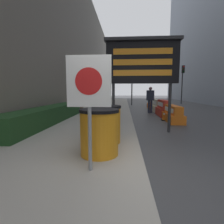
{
  "coord_description": "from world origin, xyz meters",
  "views": [
    {
      "loc": [
        -0.37,
        -2.76,
        1.45
      ],
      "look_at": [
        -1.13,
        7.8,
        0.2
      ],
      "focal_mm": 28.0,
      "sensor_mm": 36.0,
      "label": 1
    }
  ],
  "objects_px": {
    "barrel_drum_foreground": "(99,132)",
    "message_board": "(142,62)",
    "barrel_drum_middle": "(105,124)",
    "jersey_barrier_orange_far": "(152,104)",
    "traffic_cone_near": "(165,115)",
    "warning_sign": "(89,90)",
    "jersey_barrier_cream": "(156,106)",
    "jersey_barrier_orange_near": "(173,115)",
    "traffic_light_far_side": "(183,76)",
    "jersey_barrier_red_striped": "(163,109)",
    "pedestrian_worker": "(150,98)",
    "traffic_light_near_curb": "(132,75)"
  },
  "relations": [
    {
      "from": "message_board",
      "to": "traffic_cone_near",
      "type": "distance_m",
      "value": 3.65
    },
    {
      "from": "jersey_barrier_orange_far",
      "to": "traffic_light_far_side",
      "type": "relative_size",
      "value": 0.4
    },
    {
      "from": "message_board",
      "to": "traffic_light_far_side",
      "type": "height_order",
      "value": "traffic_light_far_side"
    },
    {
      "from": "pedestrian_worker",
      "to": "jersey_barrier_orange_near",
      "type": "bearing_deg",
      "value": 124.17
    },
    {
      "from": "traffic_light_near_curb",
      "to": "barrel_drum_middle",
      "type": "bearing_deg",
      "value": -94.98
    },
    {
      "from": "barrel_drum_foreground",
      "to": "message_board",
      "type": "relative_size",
      "value": 0.29
    },
    {
      "from": "jersey_barrier_orange_near",
      "to": "traffic_cone_near",
      "type": "relative_size",
      "value": 3.3
    },
    {
      "from": "jersey_barrier_cream",
      "to": "traffic_light_near_curb",
      "type": "xyz_separation_m",
      "value": [
        -1.57,
        5.55,
        2.73
      ]
    },
    {
      "from": "message_board",
      "to": "jersey_barrier_red_striped",
      "type": "xyz_separation_m",
      "value": [
        1.73,
        4.31,
        -2.04
      ]
    },
    {
      "from": "barrel_drum_middle",
      "to": "jersey_barrier_cream",
      "type": "bearing_deg",
      "value": 71.99
    },
    {
      "from": "jersey_barrier_orange_near",
      "to": "traffic_light_far_side",
      "type": "distance_m",
      "value": 13.31
    },
    {
      "from": "barrel_drum_foreground",
      "to": "jersey_barrier_orange_near",
      "type": "xyz_separation_m",
      "value": [
        2.83,
        5.05,
        -0.29
      ]
    },
    {
      "from": "warning_sign",
      "to": "jersey_barrier_orange_far",
      "type": "relative_size",
      "value": 1.05
    },
    {
      "from": "barrel_drum_middle",
      "to": "jersey_barrier_red_striped",
      "type": "bearing_deg",
      "value": 65.91
    },
    {
      "from": "jersey_barrier_red_striped",
      "to": "jersey_barrier_orange_far",
      "type": "xyz_separation_m",
      "value": [
        0.0,
        4.5,
        -0.04
      ]
    },
    {
      "from": "traffic_cone_near",
      "to": "traffic_light_near_curb",
      "type": "bearing_deg",
      "value": 97.44
    },
    {
      "from": "jersey_barrier_red_striped",
      "to": "jersey_barrier_orange_far",
      "type": "distance_m",
      "value": 4.5
    },
    {
      "from": "jersey_barrier_orange_far",
      "to": "message_board",
      "type": "bearing_deg",
      "value": -101.09
    },
    {
      "from": "message_board",
      "to": "jersey_barrier_red_striped",
      "type": "height_order",
      "value": "message_board"
    },
    {
      "from": "jersey_barrier_cream",
      "to": "jersey_barrier_red_striped",
      "type": "bearing_deg",
      "value": -90.0
    },
    {
      "from": "jersey_barrier_cream",
      "to": "traffic_light_near_curb",
      "type": "relative_size",
      "value": 0.47
    },
    {
      "from": "barrel_drum_foreground",
      "to": "traffic_cone_near",
      "type": "bearing_deg",
      "value": 64.96
    },
    {
      "from": "jersey_barrier_orange_near",
      "to": "jersey_barrier_orange_far",
      "type": "height_order",
      "value": "jersey_barrier_orange_far"
    },
    {
      "from": "jersey_barrier_orange_far",
      "to": "traffic_light_far_side",
      "type": "distance_m",
      "value": 7.64
    },
    {
      "from": "traffic_cone_near",
      "to": "message_board",
      "type": "bearing_deg",
      "value": -119.07
    },
    {
      "from": "barrel_drum_foreground",
      "to": "jersey_barrier_cream",
      "type": "xyz_separation_m",
      "value": [
        2.83,
        9.51,
        -0.25
      ]
    },
    {
      "from": "jersey_barrier_cream",
      "to": "pedestrian_worker",
      "type": "height_order",
      "value": "pedestrian_worker"
    },
    {
      "from": "barrel_drum_middle",
      "to": "traffic_light_far_side",
      "type": "distance_m",
      "value": 18.1
    },
    {
      "from": "jersey_barrier_orange_near",
      "to": "jersey_barrier_red_striped",
      "type": "relative_size",
      "value": 1.04
    },
    {
      "from": "traffic_cone_near",
      "to": "warning_sign",
      "type": "bearing_deg",
      "value": -112.72
    },
    {
      "from": "jersey_barrier_orange_far",
      "to": "pedestrian_worker",
      "type": "height_order",
      "value": "pedestrian_worker"
    },
    {
      "from": "barrel_drum_middle",
      "to": "traffic_light_near_curb",
      "type": "height_order",
      "value": "traffic_light_near_curb"
    },
    {
      "from": "warning_sign",
      "to": "traffic_light_far_side",
      "type": "relative_size",
      "value": 0.42
    },
    {
      "from": "traffic_cone_near",
      "to": "jersey_barrier_orange_far",
      "type": "bearing_deg",
      "value": 87.2
    },
    {
      "from": "jersey_barrier_orange_near",
      "to": "message_board",
      "type": "bearing_deg",
      "value": -127.98
    },
    {
      "from": "traffic_light_near_curb",
      "to": "jersey_barrier_red_striped",
      "type": "bearing_deg",
      "value": -78.78
    },
    {
      "from": "barrel_drum_foreground",
      "to": "jersey_barrier_orange_near",
      "type": "height_order",
      "value": "barrel_drum_foreground"
    },
    {
      "from": "jersey_barrier_orange_far",
      "to": "traffic_cone_near",
      "type": "height_order",
      "value": "jersey_barrier_orange_far"
    },
    {
      "from": "traffic_light_far_side",
      "to": "pedestrian_worker",
      "type": "distance_m",
      "value": 10.32
    },
    {
      "from": "warning_sign",
      "to": "jersey_barrier_cream",
      "type": "height_order",
      "value": "warning_sign"
    },
    {
      "from": "warning_sign",
      "to": "jersey_barrier_cream",
      "type": "bearing_deg",
      "value": 74.33
    },
    {
      "from": "barrel_drum_foreground",
      "to": "message_board",
      "type": "height_order",
      "value": "message_board"
    },
    {
      "from": "traffic_light_far_side",
      "to": "warning_sign",
      "type": "bearing_deg",
      "value": -111.57
    },
    {
      "from": "pedestrian_worker",
      "to": "jersey_barrier_red_striped",
      "type": "bearing_deg",
      "value": 138.34
    },
    {
      "from": "jersey_barrier_orange_near",
      "to": "pedestrian_worker",
      "type": "bearing_deg",
      "value": 99.84
    },
    {
      "from": "jersey_barrier_orange_far",
      "to": "warning_sign",
      "type": "bearing_deg",
      "value": -103.06
    },
    {
      "from": "barrel_drum_middle",
      "to": "jersey_barrier_orange_far",
      "type": "xyz_separation_m",
      "value": [
        2.81,
        10.78,
        -0.26
      ]
    },
    {
      "from": "traffic_light_near_curb",
      "to": "traffic_light_far_side",
      "type": "xyz_separation_m",
      "value": [
        5.84,
        2.28,
        0.04
      ]
    },
    {
      "from": "barrel_drum_middle",
      "to": "jersey_barrier_red_striped",
      "type": "xyz_separation_m",
      "value": [
        2.81,
        6.28,
        -0.22
      ]
    },
    {
      "from": "traffic_cone_near",
      "to": "traffic_light_far_side",
      "type": "relative_size",
      "value": 0.13
    }
  ]
}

